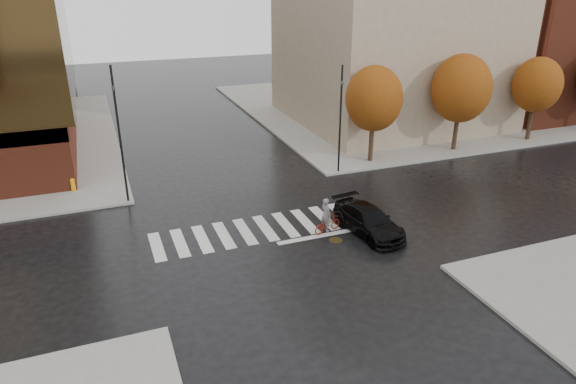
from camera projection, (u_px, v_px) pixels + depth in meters
name	position (u px, v px, depth m)	size (l,w,h in m)	color
ground	(269.00, 232.00, 25.98)	(120.00, 120.00, 0.00)	black
sidewalk_ne	(399.00, 105.00, 50.93)	(30.00, 30.00, 0.15)	gray
crosswalk	(266.00, 228.00, 26.40)	(12.00, 3.00, 0.01)	silver
building_ne_tan	(393.00, 12.00, 42.62)	(16.00, 16.00, 18.00)	gray
building_ne_brick	(546.00, 31.00, 47.83)	(14.00, 14.00, 14.00)	maroon
tree_ne_a	(374.00, 99.00, 33.90)	(3.80, 3.80, 6.50)	black
tree_ne_b	(461.00, 89.00, 36.15)	(4.20, 4.20, 6.89)	black
tree_ne_c	(537.00, 85.00, 38.56)	(3.60, 3.60, 6.31)	black
sedan	(368.00, 220.00, 25.72)	(1.87, 4.59, 1.33)	black
cyclist	(327.00, 221.00, 25.78)	(1.72, 1.01, 1.85)	maroon
traffic_light_nw	(118.00, 126.00, 27.53)	(0.20, 0.17, 7.62)	black
traffic_light_ne	(341.00, 113.00, 32.14)	(0.20, 0.21, 6.85)	black
fire_hydrant	(73.00, 184.00, 30.41)	(0.28, 0.28, 0.80)	orange
manhole	(336.00, 240.00, 25.18)	(0.67, 0.67, 0.01)	#3E3416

